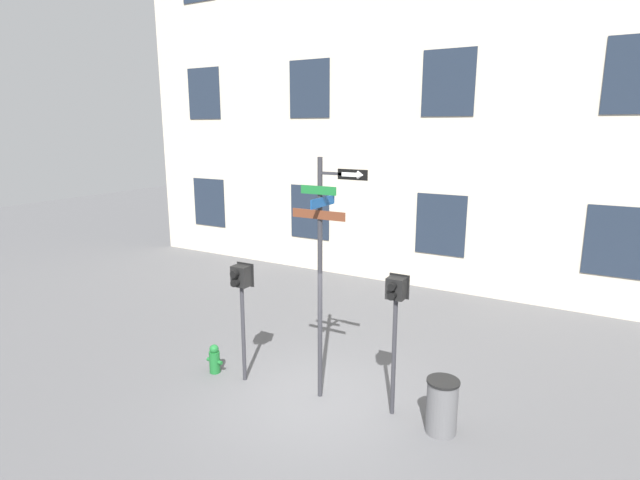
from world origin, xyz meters
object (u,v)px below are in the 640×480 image
fire_hydrant (215,359)px  pedestrian_signal_left (241,289)px  pedestrian_signal_right (395,308)px  street_sign_pole (323,259)px  trash_bin (442,406)px

fire_hydrant → pedestrian_signal_left: bearing=4.5°
pedestrian_signal_left → pedestrian_signal_right: (3.12, 0.37, 0.07)m
pedestrian_signal_right → fire_hydrant: pedestrian_signal_right is taller
pedestrian_signal_left → fire_hydrant: pedestrian_signal_left is taller
pedestrian_signal_right → fire_hydrant: 4.27m
street_sign_pole → trash_bin: street_sign_pole is taller
pedestrian_signal_left → fire_hydrant: bearing=-175.5°
pedestrian_signal_left → trash_bin: bearing=3.7°
street_sign_pole → trash_bin: bearing=0.6°
pedestrian_signal_left → pedestrian_signal_right: size_ratio=0.95×
pedestrian_signal_right → trash_bin: size_ratio=2.71×
pedestrian_signal_left → trash_bin: pedestrian_signal_left is taller
street_sign_pole → pedestrian_signal_left: 1.93m
pedestrian_signal_left → trash_bin: size_ratio=2.57×
fire_hydrant → trash_bin: 4.83m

